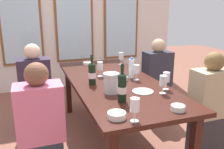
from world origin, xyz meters
TOP-DOWN VIEW (x-y plane):
  - ground_plane at (0.00, 0.00)m, footprint 12.00×12.00m
  - back_wall_with_windows at (0.00, 2.24)m, footprint 4.11×0.10m
  - dining_table at (0.00, 0.00)m, footprint 0.91×2.13m
  - white_plate_0 at (0.13, -0.45)m, footprint 0.20×0.20m
  - metal_pitcher at (-0.16, -0.37)m, footprint 0.16×0.16m
  - wine_bottle_0 at (-0.26, -0.05)m, footprint 0.08×0.08m
  - wine_bottle_1 at (-0.15, -0.61)m, footprint 0.08×0.08m
  - tasting_bowl_0 at (-0.30, -0.90)m, footprint 0.14×0.14m
  - tasting_bowl_1 at (0.19, -0.93)m, footprint 0.11×0.11m
  - tasting_bowl_2 at (-0.09, 0.83)m, footprint 0.14×0.14m
  - tasting_bowl_3 at (0.07, -0.03)m, footprint 0.15×0.15m
  - water_bottle at (0.22, 0.03)m, footprint 0.06×0.06m
  - wine_glass_0 at (0.24, -0.07)m, footprint 0.07×0.07m
  - wine_glass_1 at (0.38, -0.46)m, footprint 0.07×0.07m
  - wine_glass_2 at (0.29, -0.55)m, footprint 0.07×0.07m
  - wine_glass_3 at (-0.20, -0.99)m, footprint 0.07×0.07m
  - wine_glass_4 at (-0.10, 0.21)m, footprint 0.07×0.07m
  - wine_glass_5 at (0.36, 0.69)m, footprint 0.07×0.07m
  - seated_person_0 at (-0.83, -0.50)m, footprint 0.38×0.24m
  - seated_person_1 at (0.83, -0.58)m, footprint 0.38×0.24m
  - seated_person_2 at (-0.83, 0.57)m, footprint 0.38×0.24m
  - seated_person_3 at (0.83, 0.48)m, footprint 0.38×0.24m

SIDE VIEW (x-z plane):
  - ground_plane at x=0.00m, z-range 0.00..0.00m
  - seated_person_0 at x=-0.83m, z-range -0.03..1.08m
  - seated_person_1 at x=0.83m, z-range -0.03..1.08m
  - seated_person_2 at x=-0.83m, z-range -0.03..1.08m
  - seated_person_3 at x=0.83m, z-range -0.03..1.08m
  - dining_table at x=0.00m, z-range 0.29..1.03m
  - white_plate_0 at x=0.13m, z-range 0.74..0.75m
  - tasting_bowl_2 at x=-0.09m, z-range 0.74..0.78m
  - tasting_bowl_1 at x=0.19m, z-range 0.74..0.78m
  - tasting_bowl_3 at x=0.07m, z-range 0.74..0.79m
  - tasting_bowl_0 at x=-0.30m, z-range 0.74..0.79m
  - metal_pitcher at x=-0.16m, z-range 0.74..0.93m
  - water_bottle at x=0.22m, z-range 0.73..0.97m
  - wine_glass_3 at x=-0.20m, z-range 0.77..0.94m
  - wine_bottle_0 at x=-0.26m, z-range 0.70..1.02m
  - wine_glass_0 at x=0.24m, z-range 0.77..0.95m
  - wine_glass_1 at x=0.38m, z-range 0.77..0.95m
  - wine_glass_2 at x=0.29m, z-range 0.77..0.95m
  - wine_glass_4 at x=-0.10m, z-range 0.77..0.95m
  - wine_glass_5 at x=0.36m, z-range 0.77..0.95m
  - wine_bottle_1 at x=-0.15m, z-range 0.70..1.04m
  - back_wall_with_windows at x=0.00m, z-range 0.00..2.90m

